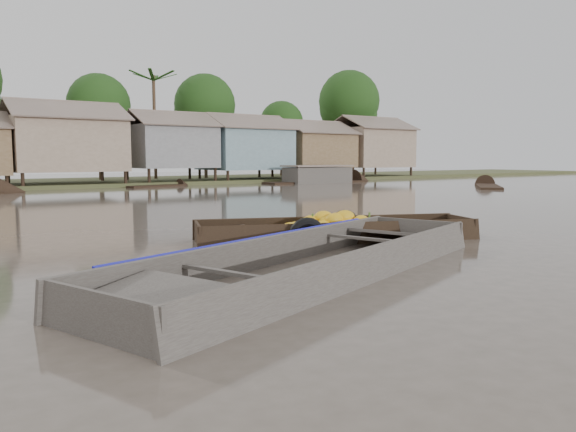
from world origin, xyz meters
TOP-DOWN VIEW (x-y plane):
  - ground at (0.00, 0.00)m, footprint 120.00×120.00m
  - riverbank at (3.03, 31.86)m, footprint 120.00×12.47m
  - banana_boat at (1.68, 2.47)m, footprint 6.55×3.82m
  - viewer_boat at (-0.98, -0.29)m, footprint 8.55×4.74m
  - distant_boats at (12.56, 24.17)m, footprint 46.53×15.55m

SIDE VIEW (x-z plane):
  - ground at x=0.00m, z-range 0.00..0.00m
  - viewer_boat at x=-0.98m, z-range -0.26..0.41m
  - banana_boat at x=1.68m, z-range -0.25..0.65m
  - distant_boats at x=12.56m, z-range -0.47..0.90m
  - riverbank at x=3.03m, z-range -2.04..8.18m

